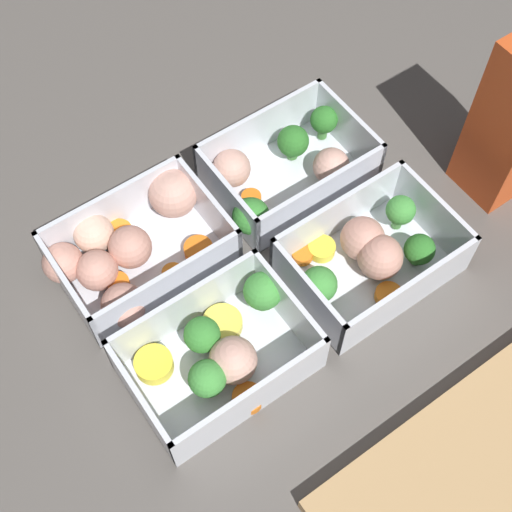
{
  "coord_description": "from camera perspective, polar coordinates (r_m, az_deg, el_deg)",
  "views": [
    {
      "loc": [
        0.2,
        0.29,
        0.63
      ],
      "look_at": [
        0.0,
        0.0,
        0.02
      ],
      "focal_mm": 50.0,
      "sensor_mm": 36.0,
      "label": 1
    }
  ],
  "objects": [
    {
      "name": "container_near_right",
      "position": [
        0.72,
        -10.06,
        0.67
      ],
      "size": [
        0.18,
        0.14,
        0.06
      ],
      "color": "silver",
      "rests_on": "ground_plane"
    },
    {
      "name": "cutting_board",
      "position": [
        0.67,
        18.55,
        -17.7
      ],
      "size": [
        0.28,
        0.18,
        0.02
      ],
      "color": "tan",
      "rests_on": "ground_plane"
    },
    {
      "name": "container_far_left",
      "position": [
        0.71,
        9.09,
        0.12
      ],
      "size": [
        0.16,
        0.12,
        0.06
      ],
      "color": "silver",
      "rests_on": "ground_plane"
    },
    {
      "name": "container_far_right",
      "position": [
        0.66,
        -2.77,
        -7.56
      ],
      "size": [
        0.17,
        0.12,
        0.06
      ],
      "color": "silver",
      "rests_on": "ground_plane"
    },
    {
      "name": "ground_plane",
      "position": [
        0.72,
        0.0,
        -0.83
      ],
      "size": [
        4.0,
        4.0,
        0.0
      ],
      "primitive_type": "plane",
      "color": "#56514C"
    },
    {
      "name": "container_near_left",
      "position": [
        0.76,
        2.28,
        7.01
      ],
      "size": [
        0.17,
        0.11,
        0.06
      ],
      "color": "silver",
      "rests_on": "ground_plane"
    }
  ]
}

